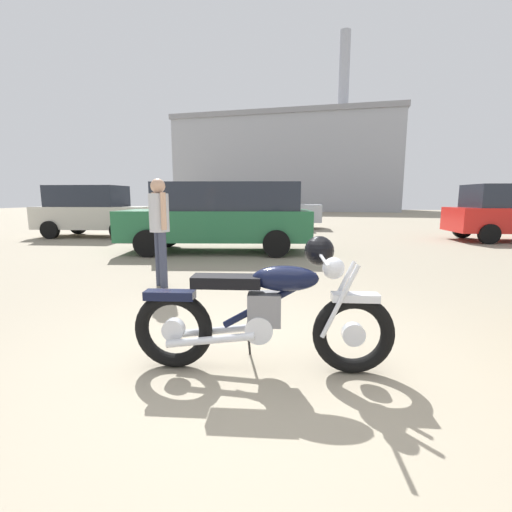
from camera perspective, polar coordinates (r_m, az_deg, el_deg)
ground_plane at (r=2.98m, az=1.30°, el=-18.37°), size 80.00×80.00×0.00m
vintage_motorcycle at (r=2.90m, az=2.06°, el=-8.60°), size 2.08×0.73×1.07m
bystander at (r=5.70m, az=-15.07°, el=5.33°), size 0.35×0.34×1.66m
blue_hatchback_right at (r=16.32m, az=3.06°, el=7.66°), size 4.02×2.07×1.78m
dark_sedan_left at (r=13.98m, az=-24.38°, el=6.58°), size 4.05×2.13×1.78m
white_estate_far at (r=9.20m, az=-5.62°, el=6.51°), size 4.93×2.54×1.74m
industrial_building at (r=40.94m, az=5.15°, el=14.20°), size 23.40×11.93×17.98m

